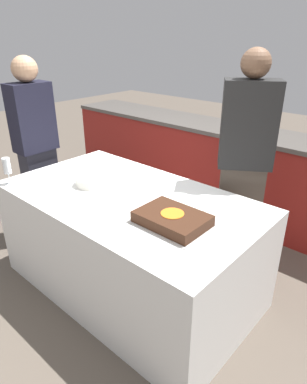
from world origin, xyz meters
name	(u,v)px	position (x,y,z in m)	size (l,w,h in m)	color
ground_plane	(131,285)	(0.00, 0.00, 0.00)	(14.00, 14.00, 0.00)	brown
back_counter	(238,173)	(0.00, 1.59, 0.46)	(4.40, 0.58, 0.92)	maroon
dining_table	(130,243)	(0.00, 0.00, 0.39)	(1.83, 1.03, 0.77)	white
cake	(172,219)	(0.47, -0.10, 0.81)	(0.44, 0.33, 0.07)	#B7B2AD
plate_stack	(90,181)	(-0.34, -0.05, 0.81)	(0.22, 0.22, 0.06)	white
wine_glass	(7,167)	(-0.80, -0.44, 0.91)	(0.07, 0.07, 0.20)	white
side_plate_near_cake	(199,204)	(0.44, 0.21, 0.78)	(0.20, 0.20, 0.00)	white
person_cutting_cake	(243,168)	(0.47, 0.73, 0.89)	(0.43, 0.37, 1.71)	#4C4238
person_seated_left	(37,150)	(-1.14, 0.00, 0.86)	(0.21, 0.34, 1.63)	#282833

